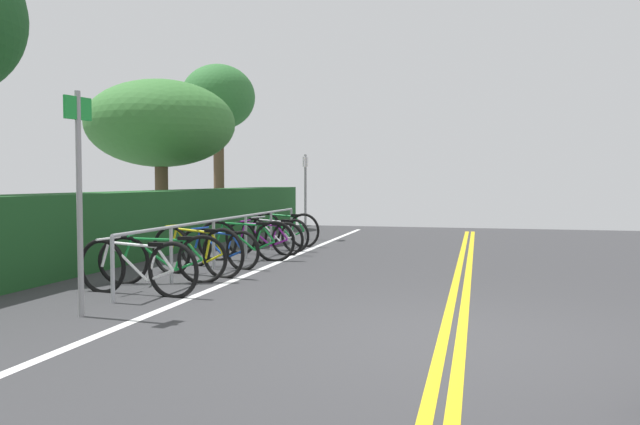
% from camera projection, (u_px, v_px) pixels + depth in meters
% --- Properties ---
extents(ground_plane, '(28.23, 12.74, 0.05)m').
position_uv_depth(ground_plane, '(452.00, 343.00, 5.76)').
color(ground_plane, '#353538').
extents(centre_line_yellow_inner, '(25.41, 0.10, 0.00)m').
position_uv_depth(centre_line_yellow_inner, '(461.00, 341.00, 5.74)').
color(centre_line_yellow_inner, gold).
rests_on(centre_line_yellow_inner, ground_plane).
extents(centre_line_yellow_outer, '(25.41, 0.10, 0.00)m').
position_uv_depth(centre_line_yellow_outer, '(443.00, 339.00, 5.78)').
color(centre_line_yellow_outer, gold).
rests_on(centre_line_yellow_outer, ground_plane).
extents(bike_lane_stripe_white, '(25.41, 0.12, 0.00)m').
position_uv_depth(bike_lane_stripe_white, '(133.00, 321.00, 6.52)').
color(bike_lane_stripe_white, white).
rests_on(bike_lane_stripe_white, ground_plane).
extents(bike_rack, '(7.44, 0.05, 0.81)m').
position_uv_depth(bike_rack, '(231.00, 228.00, 11.07)').
color(bike_rack, '#9EA0A5').
rests_on(bike_rack, ground_plane).
extents(bicycle_0, '(0.46, 1.78, 0.74)m').
position_uv_depth(bicycle_0, '(137.00, 267.00, 8.04)').
color(bicycle_0, black).
rests_on(bicycle_0, ground_plane).
extents(bicycle_1, '(0.68, 1.71, 0.72)m').
position_uv_depth(bicycle_1, '(163.00, 259.00, 8.96)').
color(bicycle_1, black).
rests_on(bicycle_1, ground_plane).
extents(bicycle_2, '(0.58, 1.72, 0.79)m').
position_uv_depth(bicycle_2, '(197.00, 251.00, 9.69)').
color(bicycle_2, black).
rests_on(bicycle_2, ground_plane).
extents(bicycle_3, '(0.56, 1.60, 0.68)m').
position_uv_depth(bicycle_3, '(219.00, 248.00, 10.57)').
color(bicycle_3, black).
rests_on(bicycle_3, ground_plane).
extents(bicycle_4, '(0.46, 1.78, 0.77)m').
position_uv_depth(bicycle_4, '(246.00, 241.00, 11.50)').
color(bicycle_4, black).
rests_on(bicycle_4, ground_plane).
extents(bicycle_5, '(0.46, 1.65, 0.69)m').
position_uv_depth(bicycle_5, '(264.00, 238.00, 12.46)').
color(bicycle_5, black).
rests_on(bicycle_5, ground_plane).
extents(bicycle_6, '(0.66, 1.67, 0.71)m').
position_uv_depth(bicycle_6, '(274.00, 234.00, 13.30)').
color(bicycle_6, black).
rests_on(bicycle_6, ground_plane).
extents(bicycle_7, '(0.54, 1.68, 0.78)m').
position_uv_depth(bicycle_7, '(285.00, 229.00, 14.13)').
color(bicycle_7, black).
rests_on(bicycle_7, ground_plane).
extents(sign_post_near, '(0.36, 0.10, 2.37)m').
position_uv_depth(sign_post_near, '(79.00, 182.00, 6.69)').
color(sign_post_near, gray).
rests_on(sign_post_near, ground_plane).
extents(sign_post_far, '(0.36, 0.06, 2.07)m').
position_uv_depth(sign_post_far, '(305.00, 188.00, 15.56)').
color(sign_post_far, gray).
rests_on(sign_post_far, ground_plane).
extents(hedge_backdrop, '(16.39, 1.03, 1.23)m').
position_uv_depth(hedge_backdrop, '(160.00, 221.00, 13.04)').
color(hedge_backdrop, '#1C4C21').
rests_on(hedge_backdrop, ground_plane).
extents(tree_far_right, '(3.48, 3.48, 3.80)m').
position_uv_depth(tree_far_right, '(161.00, 124.00, 15.05)').
color(tree_far_right, brown).
rests_on(tree_far_right, ground_plane).
extents(tree_extra, '(2.20, 2.20, 4.92)m').
position_uv_depth(tree_extra, '(218.00, 100.00, 19.19)').
color(tree_extra, brown).
rests_on(tree_extra, ground_plane).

